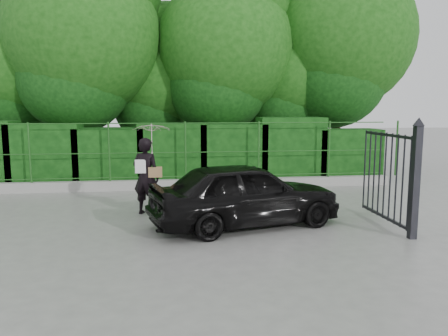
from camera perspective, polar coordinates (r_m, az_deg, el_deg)
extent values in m
plane|color=gray|center=(9.30, -6.47, -7.98)|extent=(80.00, 80.00, 0.00)
cube|color=#9E9E99|center=(13.66, -6.68, -2.15)|extent=(14.00, 0.25, 0.30)
cylinder|color=#1F531B|center=(14.13, -24.05, 1.84)|extent=(0.06, 0.06, 1.80)
cylinder|color=#1F531B|center=(13.64, -14.77, 2.08)|extent=(0.06, 0.06, 1.80)
cylinder|color=#1F531B|center=(13.52, -5.06, 2.26)|extent=(0.06, 0.06, 1.80)
cylinder|color=#1F531B|center=(13.79, 4.55, 2.38)|extent=(0.06, 0.06, 1.80)
cylinder|color=#1F531B|center=(14.42, 13.54, 2.43)|extent=(0.06, 0.06, 1.80)
cylinder|color=#1F531B|center=(15.38, 21.60, 2.43)|extent=(0.06, 0.06, 1.80)
cylinder|color=#1F531B|center=(13.62, -6.70, -1.12)|extent=(13.60, 0.03, 0.03)
cylinder|color=#1F531B|center=(13.52, -6.75, 2.02)|extent=(13.60, 0.03, 0.03)
cylinder|color=#1F531B|center=(13.45, -6.81, 5.84)|extent=(13.60, 0.03, 0.03)
cube|color=black|center=(15.05, -22.18, 1.55)|extent=(2.20, 1.20, 2.02)
cube|color=black|center=(14.66, -14.60, 1.44)|extent=(2.20, 1.20, 1.87)
cube|color=black|center=(14.53, -6.76, 1.85)|extent=(2.20, 1.20, 2.00)
cube|color=black|center=(14.67, 1.08, 1.92)|extent=(2.20, 1.20, 1.98)
cube|color=black|center=(15.07, 8.63, 2.40)|extent=(2.20, 1.20, 2.19)
cube|color=black|center=(15.75, 15.65, 1.68)|extent=(2.20, 1.20, 1.78)
cylinder|color=black|center=(17.81, -24.92, 5.12)|extent=(0.36, 0.36, 3.75)
sphere|color=#14470F|center=(17.86, -25.36, 12.34)|extent=(4.50, 4.50, 4.50)
cylinder|color=black|center=(16.41, -17.47, 6.62)|extent=(0.36, 0.36, 4.50)
sphere|color=#14470F|center=(16.58, -17.88, 15.98)|extent=(5.40, 5.40, 5.40)
cylinder|color=black|center=(17.47, -8.49, 4.92)|extent=(0.36, 0.36, 3.25)
sphere|color=#14470F|center=(17.48, -8.63, 11.32)|extent=(3.90, 3.90, 3.90)
cylinder|color=black|center=(16.58, 0.11, 6.57)|extent=(0.36, 0.36, 4.25)
sphere|color=#14470F|center=(16.70, 0.11, 15.35)|extent=(5.10, 5.10, 5.10)
cylinder|color=black|center=(17.75, 7.89, 5.39)|extent=(0.36, 0.36, 3.50)
sphere|color=#14470F|center=(17.78, 8.03, 12.16)|extent=(4.20, 4.20, 4.20)
cylinder|color=black|center=(17.98, 14.49, 7.23)|extent=(0.36, 0.36, 4.75)
sphere|color=#14470F|center=(18.17, 14.82, 16.25)|extent=(5.70, 5.70, 5.70)
cube|color=black|center=(9.15, 23.68, -1.83)|extent=(0.14, 0.14, 2.20)
cone|color=black|center=(9.04, 24.11, 5.57)|extent=(0.22, 0.22, 0.16)
cube|color=black|center=(10.32, 20.13, -5.96)|extent=(0.05, 2.00, 0.06)
cube|color=black|center=(10.05, 20.63, 4.05)|extent=(0.05, 2.00, 0.06)
cylinder|color=black|center=(9.33, 23.04, -1.92)|extent=(0.04, 0.04, 1.90)
cylinder|color=black|center=(9.54, 22.29, -1.67)|extent=(0.04, 0.04, 1.90)
cylinder|color=black|center=(9.76, 21.58, -1.43)|extent=(0.04, 0.04, 1.90)
cylinder|color=black|center=(9.97, 20.90, -1.20)|extent=(0.04, 0.04, 1.90)
cylinder|color=black|center=(10.19, 20.25, -0.97)|extent=(0.04, 0.04, 1.90)
cylinder|color=black|center=(10.41, 19.62, -0.76)|extent=(0.04, 0.04, 1.90)
cylinder|color=black|center=(10.63, 19.02, -0.56)|extent=(0.04, 0.04, 1.90)
cylinder|color=black|center=(10.86, 18.45, -0.36)|extent=(0.04, 0.04, 1.90)
cylinder|color=black|center=(11.08, 17.90, -0.17)|extent=(0.04, 0.04, 1.90)
imported|color=black|center=(10.52, -10.14, -1.05)|extent=(0.79, 0.67, 1.84)
imported|color=#FABAD7|center=(10.46, -9.41, 3.56)|extent=(0.90, 0.92, 0.83)
cube|color=olive|center=(10.41, -8.96, -0.53)|extent=(0.32, 0.15, 0.24)
cube|color=white|center=(10.37, -10.87, 0.20)|extent=(0.25, 0.02, 0.32)
imported|color=black|center=(9.39, 2.80, -3.37)|extent=(4.42, 2.71, 1.41)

